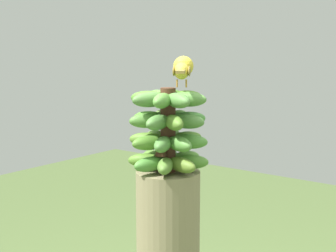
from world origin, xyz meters
The scene contains 2 objects.
banana_bunch centered at (0.00, 0.00, 1.19)m, with size 0.25×0.25×0.25m.
perched_bird centered at (-0.01, -0.06, 1.37)m, with size 0.14×0.19×0.09m.
Camera 1 is at (-0.95, 1.23, 1.44)m, focal length 56.95 mm.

